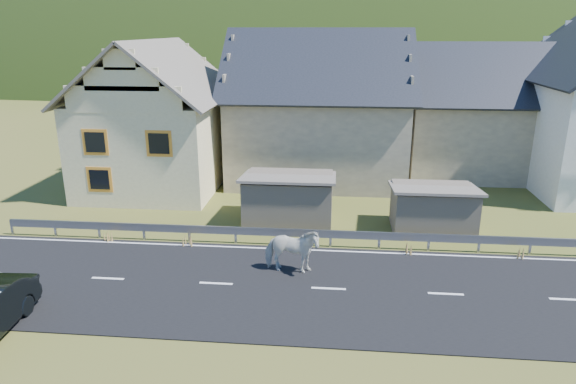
# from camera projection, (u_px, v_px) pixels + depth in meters

# --- Properties ---
(ground) EXTENTS (160.00, 160.00, 0.00)m
(ground) POSITION_uv_depth(u_px,v_px,m) (329.00, 290.00, 17.90)
(ground) COLOR #41511A
(ground) RESTS_ON ground
(road) EXTENTS (60.00, 7.00, 0.04)m
(road) POSITION_uv_depth(u_px,v_px,m) (329.00, 289.00, 17.89)
(road) COLOR black
(road) RESTS_ON ground
(lane_markings) EXTENTS (60.00, 6.60, 0.01)m
(lane_markings) POSITION_uv_depth(u_px,v_px,m) (329.00, 288.00, 17.89)
(lane_markings) COLOR silver
(lane_markings) RESTS_ON road
(guardrail) EXTENTS (28.10, 0.09, 0.75)m
(guardrail) POSITION_uv_depth(u_px,v_px,m) (331.00, 235.00, 21.22)
(guardrail) COLOR #93969B
(guardrail) RESTS_ON ground
(shed_left) EXTENTS (4.30, 3.30, 2.40)m
(shed_left) POSITION_uv_depth(u_px,v_px,m) (289.00, 199.00, 23.91)
(shed_left) COLOR #685D4E
(shed_left) RESTS_ON ground
(shed_right) EXTENTS (3.80, 2.90, 2.20)m
(shed_right) POSITION_uv_depth(u_px,v_px,m) (433.00, 209.00, 22.88)
(shed_right) COLOR #685D4E
(shed_right) RESTS_ON ground
(house_cream) EXTENTS (7.80, 9.80, 8.30)m
(house_cream) POSITION_uv_depth(u_px,v_px,m) (157.00, 109.00, 28.85)
(house_cream) COLOR #F6E7AF
(house_cream) RESTS_ON ground
(house_stone_a) EXTENTS (10.80, 9.80, 8.90)m
(house_stone_a) POSITION_uv_depth(u_px,v_px,m) (319.00, 99.00, 30.80)
(house_stone_a) COLOR tan
(house_stone_a) RESTS_ON ground
(house_stone_b) EXTENTS (9.80, 8.80, 8.10)m
(house_stone_b) POSITION_uv_depth(u_px,v_px,m) (480.00, 104.00, 31.92)
(house_stone_b) COLOR tan
(house_stone_b) RESTS_ON ground
(mountain) EXTENTS (440.00, 280.00, 260.00)m
(mountain) POSITION_uv_depth(u_px,v_px,m) (350.00, 108.00, 194.23)
(mountain) COLOR #253C10
(mountain) RESTS_ON ground
(conifer_patch) EXTENTS (76.00, 50.00, 28.00)m
(conifer_patch) POSITION_uv_depth(u_px,v_px,m) (113.00, 40.00, 125.35)
(conifer_patch) COLOR black
(conifer_patch) RESTS_ON ground
(horse) EXTENTS (1.06, 2.13, 1.76)m
(horse) POSITION_uv_depth(u_px,v_px,m) (292.00, 250.00, 18.83)
(horse) COLOR beige
(horse) RESTS_ON road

